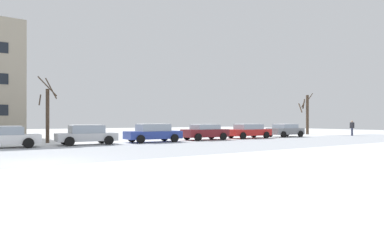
% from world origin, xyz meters
% --- Properties ---
extents(ground_plane, '(120.00, 120.00, 0.00)m').
position_xyz_m(ground_plane, '(0.00, 0.00, 0.00)').
color(ground_plane, white).
extents(road_surface, '(80.00, 9.10, 0.00)m').
position_xyz_m(road_surface, '(0.00, 3.55, 0.00)').
color(road_surface, '#B7BCC4').
rests_on(road_surface, ground).
extents(parked_car_white, '(4.39, 2.29, 1.39)m').
position_xyz_m(parked_car_white, '(-0.74, 9.19, 0.71)').
color(parked_car_white, white).
rests_on(parked_car_white, ground).
extents(parked_car_silver, '(4.12, 2.17, 1.43)m').
position_xyz_m(parked_car_silver, '(4.45, 9.23, 0.72)').
color(parked_car_silver, silver).
rests_on(parked_car_silver, ground).
extents(parked_car_blue, '(4.47, 2.18, 1.47)m').
position_xyz_m(parked_car_blue, '(9.65, 9.15, 0.75)').
color(parked_car_blue, '#283D93').
rests_on(parked_car_blue, ground).
extents(parked_car_maroon, '(4.11, 2.20, 1.40)m').
position_xyz_m(parked_car_maroon, '(14.84, 9.33, 0.72)').
color(parked_car_maroon, maroon).
rests_on(parked_car_maroon, ground).
extents(parked_car_red, '(4.57, 2.18, 1.40)m').
position_xyz_m(parked_car_red, '(20.03, 9.30, 0.72)').
color(parked_car_red, red).
rests_on(parked_car_red, ground).
extents(parked_car_gray, '(3.96, 2.22, 1.38)m').
position_xyz_m(parked_car_gray, '(25.23, 9.23, 0.72)').
color(parked_car_gray, slate).
rests_on(parked_car_gray, ground).
extents(pedestrian_crossing, '(0.46, 0.45, 1.73)m').
position_xyz_m(pedestrian_crossing, '(33.73, 6.85, 1.01)').
color(pedestrian_crossing, '#2D334C').
rests_on(pedestrian_crossing, ground).
extents(tree_far_mid, '(1.85, 1.72, 5.16)m').
position_xyz_m(tree_far_mid, '(32.52, 12.06, 2.64)').
color(tree_far_mid, '#423326').
rests_on(tree_far_mid, ground).
extents(tree_far_right, '(1.45, 1.49, 5.00)m').
position_xyz_m(tree_far_right, '(2.47, 12.70, 2.29)').
color(tree_far_right, '#423326').
rests_on(tree_far_right, ground).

